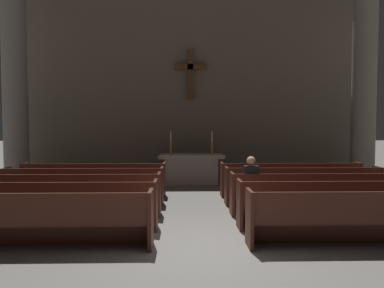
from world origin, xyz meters
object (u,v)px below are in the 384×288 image
(pew_right_row_1, at_px, (366,218))
(altar, at_px, (191,168))
(lone_worshipper, at_px, (250,184))
(pew_right_row_2, at_px, (339,204))
(column_right_second, at_px, (364,87))
(pew_left_row_4, at_px, (84,186))
(candlestick_right, at_px, (212,147))
(pew_left_row_3, at_px, (71,195))
(pew_right_row_5, at_px, (290,179))
(pew_right_row_3, at_px, (318,194))
(pew_left_row_5, at_px, (95,180))
(column_left_second, at_px, (15,86))
(candlestick_left, at_px, (171,147))
(pew_right_row_4, at_px, (303,186))
(pew_left_row_1, at_px, (31,220))
(pew_left_row_2, at_px, (54,205))

(pew_right_row_1, relative_size, altar, 1.78)
(lone_worshipper, bearing_deg, pew_right_row_2, -36.40)
(column_right_second, bearing_deg, altar, 178.10)
(pew_left_row_4, height_order, candlestick_right, candlestick_right)
(pew_left_row_3, distance_m, pew_left_row_4, 1.09)
(pew_right_row_5, xyz_separation_m, column_right_second, (3.04, 2.05, 2.79))
(pew_right_row_3, distance_m, altar, 5.20)
(pew_left_row_5, distance_m, pew_right_row_3, 5.90)
(column_left_second, relative_size, column_right_second, 1.00)
(candlestick_left, bearing_deg, lone_worshipper, -66.35)
(pew_left_row_5, relative_size, pew_right_row_2, 1.00)
(pew_right_row_4, xyz_separation_m, column_left_second, (-8.53, 3.14, 2.79))
(pew_right_row_2, distance_m, altar, 6.15)
(pew_left_row_1, relative_size, pew_right_row_3, 1.00)
(pew_left_row_1, xyz_separation_m, candlestick_right, (3.44, 6.59, 0.79))
(pew_left_row_4, relative_size, pew_right_row_3, 1.00)
(altar, relative_size, lone_worshipper, 1.67)
(pew_left_row_3, bearing_deg, pew_left_row_1, -90.00)
(pew_right_row_3, distance_m, candlestick_left, 5.66)
(pew_right_row_4, relative_size, column_left_second, 0.59)
(pew_right_row_4, bearing_deg, lone_worshipper, -145.54)
(column_left_second, bearing_deg, pew_left_row_2, -60.24)
(pew_left_row_1, height_order, pew_right_row_3, same)
(column_right_second, bearing_deg, pew_left_row_2, -148.08)
(pew_right_row_2, relative_size, column_right_second, 0.59)
(pew_left_row_5, bearing_deg, pew_right_row_2, -30.70)
(pew_left_row_2, height_order, lone_worshipper, lone_worshipper)
(pew_left_row_3, relative_size, pew_left_row_4, 1.00)
(pew_left_row_4, distance_m, candlestick_right, 4.86)
(pew_left_row_3, height_order, pew_right_row_2, same)
(pew_left_row_1, height_order, candlestick_left, candlestick_left)
(pew_right_row_3, distance_m, pew_right_row_4, 1.09)
(pew_right_row_2, xyz_separation_m, pew_right_row_5, (0.00, 3.26, 0.00))
(pew_left_row_5, xyz_separation_m, pew_right_row_5, (5.49, 0.00, 0.00))
(pew_right_row_2, bearing_deg, column_right_second, 60.24)
(pew_left_row_2, bearing_deg, pew_left_row_5, 90.00)
(pew_left_row_5, height_order, pew_right_row_1, same)
(pew_left_row_2, xyz_separation_m, pew_right_row_2, (5.49, 0.00, 0.00))
(pew_right_row_2, bearing_deg, candlestick_right, 110.37)
(pew_right_row_4, distance_m, candlestick_right, 3.99)
(pew_right_row_4, relative_size, pew_right_row_5, 1.00)
(pew_right_row_4, height_order, pew_right_row_5, same)
(pew_right_row_5, bearing_deg, lone_worshipper, -125.58)
(pew_right_row_2, relative_size, pew_right_row_4, 1.00)
(pew_left_row_2, xyz_separation_m, lone_worshipper, (3.96, 1.13, 0.22))
(pew_left_row_4, relative_size, lone_worshipper, 2.97)
(pew_left_row_3, relative_size, pew_right_row_1, 1.00)
(pew_right_row_4, distance_m, candlestick_left, 4.86)
(pew_left_row_5, relative_size, candlestick_left, 5.03)
(candlestick_left, bearing_deg, pew_left_row_1, -107.23)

